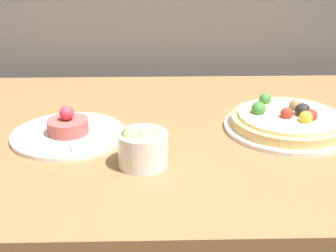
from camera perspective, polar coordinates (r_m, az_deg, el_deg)
dining_table at (r=1.16m, az=-1.46°, el=-5.22°), size 1.24×0.86×0.78m
pizza_plate at (r=1.14m, az=14.36°, el=0.54°), size 0.30×0.30×0.07m
tartare_plate at (r=1.09m, az=-12.17°, el=-0.66°), size 0.26×0.26×0.07m
small_bowl at (r=0.93m, az=-3.35°, el=-2.40°), size 0.10×0.10×0.08m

